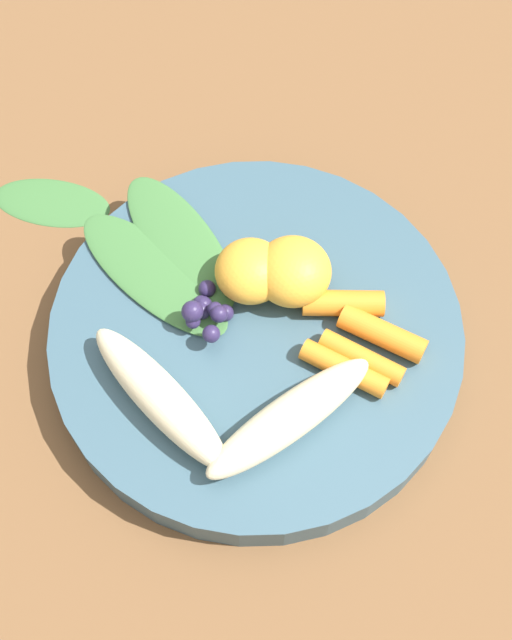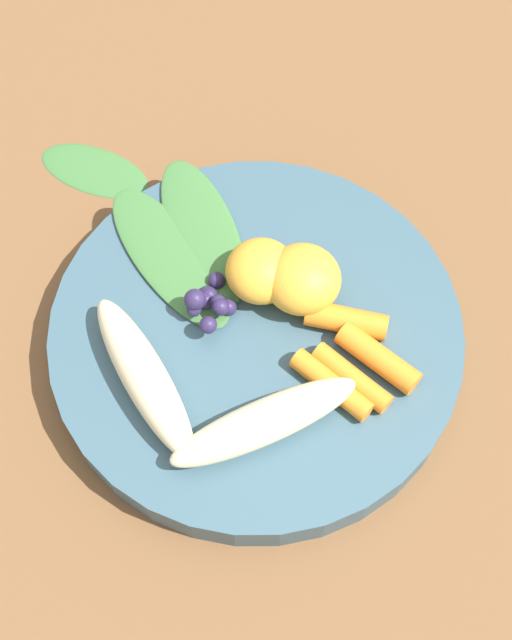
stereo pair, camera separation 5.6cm
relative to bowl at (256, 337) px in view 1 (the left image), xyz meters
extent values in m
plane|color=brown|center=(0.00, 0.00, -0.02)|extent=(2.40, 2.40, 0.00)
cylinder|color=#385666|center=(0.00, 0.00, 0.00)|extent=(0.29, 0.29, 0.03)
ellipsoid|color=beige|center=(0.06, -0.04, 0.03)|extent=(0.06, 0.13, 0.03)
ellipsoid|color=beige|center=(-0.01, -0.08, 0.03)|extent=(0.13, 0.05, 0.03)
ellipsoid|color=#F4A833|center=(-0.02, 0.02, 0.03)|extent=(0.05, 0.05, 0.04)
ellipsoid|color=#F4A833|center=(0.00, 0.04, 0.04)|extent=(0.05, 0.05, 0.04)
cylinder|color=orange|center=(0.07, 0.01, 0.02)|extent=(0.06, 0.02, 0.01)
cylinder|color=orange|center=(0.07, 0.02, 0.02)|extent=(0.06, 0.02, 0.01)
cylinder|color=orange|center=(0.07, 0.04, 0.02)|extent=(0.06, 0.03, 0.02)
cylinder|color=orange|center=(0.04, 0.05, 0.02)|extent=(0.06, 0.05, 0.02)
sphere|color=#2D234C|center=(-0.04, -0.02, 0.02)|extent=(0.01, 0.01, 0.01)
sphere|color=#2D234C|center=(-0.04, 0.00, 0.02)|extent=(0.01, 0.01, 0.01)
sphere|color=#2D234C|center=(-0.04, -0.01, 0.02)|extent=(0.01, 0.01, 0.01)
sphere|color=#2D234C|center=(-0.02, -0.01, 0.02)|extent=(0.01, 0.01, 0.01)
sphere|color=#2D234C|center=(-0.03, -0.03, 0.03)|extent=(0.01, 0.01, 0.01)
sphere|color=#2D234C|center=(-0.02, -0.03, 0.03)|extent=(0.01, 0.01, 0.01)
sphere|color=#2D234C|center=(-0.02, -0.01, 0.03)|extent=(0.01, 0.01, 0.01)
sphere|color=#2D234C|center=(-0.03, -0.01, 0.03)|extent=(0.01, 0.01, 0.01)
sphere|color=#2D234C|center=(-0.03, -0.02, 0.03)|extent=(0.01, 0.01, 0.01)
sphere|color=#2D234C|center=(-0.04, -0.01, 0.02)|extent=(0.01, 0.01, 0.01)
cylinder|color=white|center=(-0.04, 0.01, 0.02)|extent=(0.04, 0.04, 0.00)
ellipsoid|color=#3D7038|center=(-0.08, 0.02, 0.02)|extent=(0.14, 0.09, 0.01)
ellipsoid|color=#3D7038|center=(-0.08, -0.01, 0.02)|extent=(0.14, 0.06, 0.01)
ellipsoid|color=#3D7038|center=(-0.20, 0.00, -0.01)|extent=(0.10, 0.08, 0.01)
camera|label=1|loc=(0.16, -0.21, 0.53)|focal=47.00mm
camera|label=2|loc=(0.20, -0.17, 0.53)|focal=47.00mm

